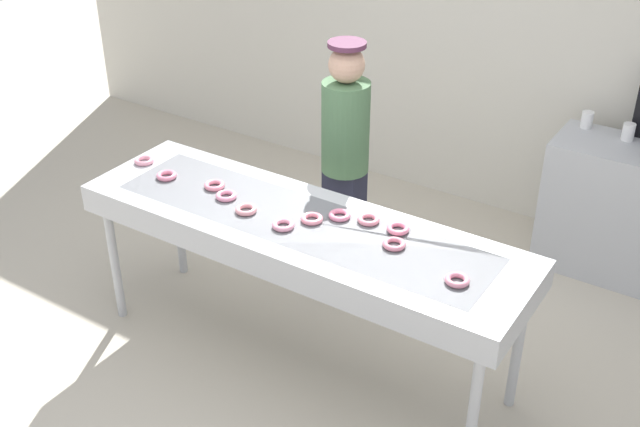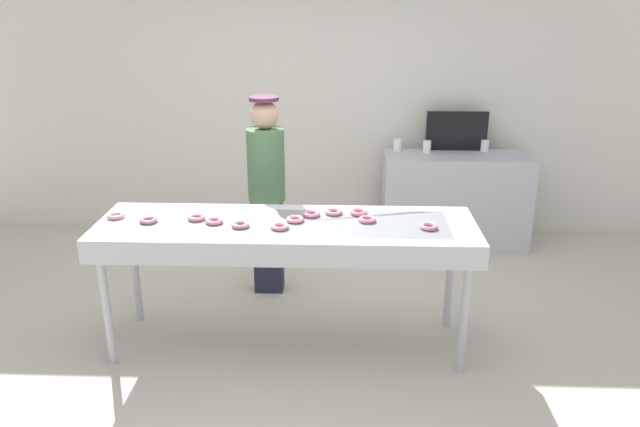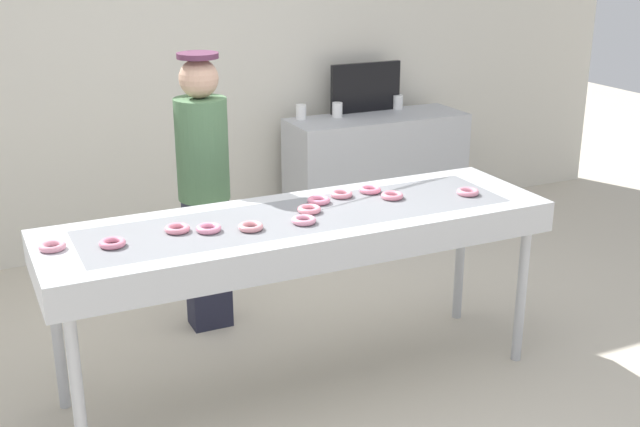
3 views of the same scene
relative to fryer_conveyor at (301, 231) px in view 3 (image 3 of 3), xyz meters
name	(u,v)px [view 3 (image 3 of 3)]	position (x,y,z in m)	size (l,w,h in m)	color
ground_plane	(302,381)	(0.00, 0.00, -0.87)	(16.00, 16.00, 0.00)	beige
back_wall	(169,57)	(0.00, 2.38, 0.56)	(8.00, 0.12, 2.85)	silver
fryer_conveyor	(301,231)	(0.00, 0.00, 0.00)	(2.59, 0.75, 0.95)	#B7BABF
strawberry_donut_0	(392,196)	(0.55, 0.05, 0.10)	(0.12, 0.12, 0.03)	pink
strawberry_donut_1	(251,227)	(-0.30, -0.08, 0.10)	(0.12, 0.12, 0.03)	pink
strawberry_donut_2	(309,209)	(0.06, 0.03, 0.10)	(0.12, 0.12, 0.03)	pink
strawberry_donut_3	(468,192)	(0.96, -0.07, 0.10)	(0.12, 0.12, 0.03)	pink
strawberry_donut_4	(341,194)	(0.32, 0.19, 0.10)	(0.12, 0.12, 0.03)	pink
strawberry_donut_5	(177,229)	(-0.62, 0.04, 0.10)	(0.12, 0.12, 0.03)	pink
strawberry_donut_6	(209,228)	(-0.49, -0.02, 0.10)	(0.12, 0.12, 0.03)	pink
strawberry_donut_7	(52,246)	(-1.19, 0.05, 0.10)	(0.12, 0.12, 0.03)	pink
strawberry_donut_8	(370,190)	(0.50, 0.19, 0.10)	(0.12, 0.12, 0.03)	pink
strawberry_donut_9	(304,220)	(-0.03, -0.11, 0.10)	(0.12, 0.12, 0.03)	pink
strawberry_donut_10	(319,200)	(0.16, 0.14, 0.10)	(0.12, 0.12, 0.03)	pink
strawberry_donut_11	(112,243)	(-0.94, -0.02, 0.10)	(0.12, 0.12, 0.03)	pink
worker_baker	(204,181)	(-0.24, 0.86, 0.06)	(0.30, 0.30, 1.66)	#212335
prep_counter	(376,174)	(1.51, 1.93, -0.40)	(1.43, 0.50, 0.93)	#B7BABF
paper_cup_0	(301,112)	(0.93, 2.09, 0.13)	(0.08, 0.08, 0.11)	white
paper_cup_1	(337,110)	(1.21, 2.04, 0.13)	(0.08, 0.08, 0.11)	white
paper_cup_2	(398,102)	(1.79, 2.10, 0.13)	(0.08, 0.08, 0.11)	white
menu_display	(366,87)	(1.51, 2.13, 0.26)	(0.60, 0.04, 0.39)	black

